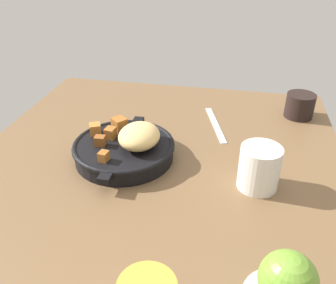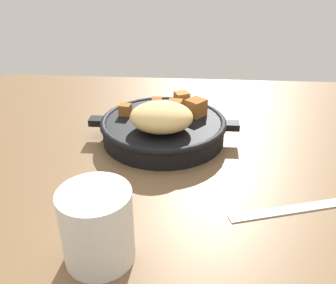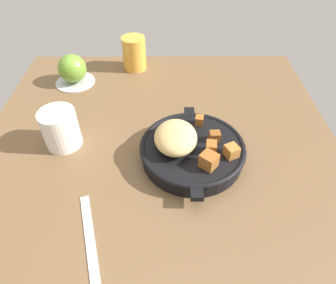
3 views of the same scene
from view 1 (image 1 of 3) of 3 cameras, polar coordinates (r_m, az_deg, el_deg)
ground_plane at (r=80.10cm, az=-2.02°, el=-4.11°), size 91.03×82.98×2.40cm
cast_iron_skillet at (r=80.22cm, az=-6.67°, el=-0.76°), size 26.90×22.60×8.45cm
red_apple at (r=53.42cm, az=18.43°, el=-19.95°), size 7.93×7.93×7.93cm
butter_knife at (r=95.59cm, az=7.51°, el=2.81°), size 19.18×7.20×0.36cm
coffee_mug_dark at (r=104.12cm, az=20.12°, el=5.44°), size 7.62×7.62×6.52cm
ceramic_mug_white at (r=72.42cm, az=14.23°, el=-3.96°), size 8.00×8.00×8.93cm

